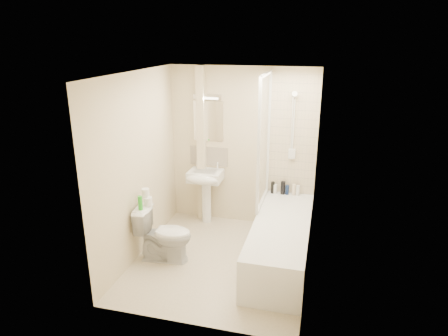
# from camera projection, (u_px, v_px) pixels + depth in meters

# --- Properties ---
(floor) EXTENTS (2.50, 2.50, 0.00)m
(floor) POSITION_uv_depth(u_px,v_px,m) (221.00, 260.00, 5.22)
(floor) COLOR beige
(floor) RESTS_ON ground
(wall_back) EXTENTS (2.20, 0.02, 2.40)m
(wall_back) POSITION_uv_depth(u_px,v_px,m) (242.00, 148.00, 5.99)
(wall_back) COLOR beige
(wall_back) RESTS_ON ground
(wall_left) EXTENTS (0.02, 2.50, 2.40)m
(wall_left) POSITION_uv_depth(u_px,v_px,m) (138.00, 167.00, 5.11)
(wall_left) COLOR beige
(wall_left) RESTS_ON ground
(wall_right) EXTENTS (0.02, 2.50, 2.40)m
(wall_right) POSITION_uv_depth(u_px,v_px,m) (313.00, 182.00, 4.58)
(wall_right) COLOR beige
(wall_right) RESTS_ON ground
(ceiling) EXTENTS (2.20, 2.50, 0.02)m
(ceiling) POSITION_uv_depth(u_px,v_px,m) (220.00, 73.00, 4.47)
(ceiling) COLOR white
(ceiling) RESTS_ON wall_back
(tile_back) EXTENTS (0.70, 0.01, 1.75)m
(tile_back) POSITION_uv_depth(u_px,v_px,m) (293.00, 136.00, 5.73)
(tile_back) COLOR beige
(tile_back) RESTS_ON wall_back
(tile_right) EXTENTS (0.01, 2.10, 1.75)m
(tile_right) POSITION_uv_depth(u_px,v_px,m) (314.00, 158.00, 4.70)
(tile_right) COLOR beige
(tile_right) RESTS_ON wall_right
(pipe_boxing) EXTENTS (0.12, 0.12, 2.40)m
(pipe_boxing) POSITION_uv_depth(u_px,v_px,m) (202.00, 146.00, 6.09)
(pipe_boxing) COLOR beige
(pipe_boxing) RESTS_ON ground
(splashback) EXTENTS (0.60, 0.02, 0.30)m
(splashback) POSITION_uv_depth(u_px,v_px,m) (209.00, 156.00, 6.16)
(splashback) COLOR beige
(splashback) RESTS_ON wall_back
(mirror) EXTENTS (0.46, 0.01, 0.60)m
(mirror) POSITION_uv_depth(u_px,v_px,m) (208.00, 121.00, 5.99)
(mirror) COLOR white
(mirror) RESTS_ON wall_back
(strip_light) EXTENTS (0.42, 0.07, 0.07)m
(strip_light) POSITION_uv_depth(u_px,v_px,m) (208.00, 97.00, 5.85)
(strip_light) COLOR silver
(strip_light) RESTS_ON wall_back
(bathtub) EXTENTS (0.70, 2.10, 0.55)m
(bathtub) POSITION_uv_depth(u_px,v_px,m) (281.00, 241.00, 5.14)
(bathtub) COLOR white
(bathtub) RESTS_ON ground
(shower_screen) EXTENTS (0.04, 0.92, 1.80)m
(shower_screen) POSITION_uv_depth(u_px,v_px,m) (264.00, 140.00, 5.41)
(shower_screen) COLOR white
(shower_screen) RESTS_ON bathtub
(shower_fixture) EXTENTS (0.10, 0.16, 0.99)m
(shower_fixture) POSITION_uv_depth(u_px,v_px,m) (293.00, 129.00, 5.66)
(shower_fixture) COLOR white
(shower_fixture) RESTS_ON wall_back
(pedestal_sink) EXTENTS (0.50, 0.47, 0.97)m
(pedestal_sink) POSITION_uv_depth(u_px,v_px,m) (205.00, 182.00, 6.06)
(pedestal_sink) COLOR white
(pedestal_sink) RESTS_ON ground
(bottle_black_a) EXTENTS (0.06, 0.06, 0.17)m
(bottle_black_a) POSITION_uv_depth(u_px,v_px,m) (273.00, 188.00, 5.97)
(bottle_black_a) COLOR black
(bottle_black_a) RESTS_ON bathtub
(bottle_white_a) EXTENTS (0.06, 0.06, 0.14)m
(bottle_white_a) POSITION_uv_depth(u_px,v_px,m) (275.00, 189.00, 5.97)
(bottle_white_a) COLOR silver
(bottle_white_a) RESTS_ON bathtub
(bottle_black_b) EXTENTS (0.07, 0.07, 0.20)m
(bottle_black_b) POSITION_uv_depth(u_px,v_px,m) (283.00, 188.00, 5.93)
(bottle_black_b) COLOR black
(bottle_black_b) RESTS_ON bathtub
(bottle_blue) EXTENTS (0.05, 0.05, 0.14)m
(bottle_blue) POSITION_uv_depth(u_px,v_px,m) (287.00, 190.00, 5.92)
(bottle_blue) COLOR #12234F
(bottle_blue) RESTS_ON bathtub
(bottle_cream) EXTENTS (0.05, 0.05, 0.17)m
(bottle_cream) POSITION_uv_depth(u_px,v_px,m) (294.00, 190.00, 5.90)
(bottle_cream) COLOR beige
(bottle_cream) RESTS_ON bathtub
(bottle_white_b) EXTENTS (0.05, 0.05, 0.16)m
(bottle_white_b) POSITION_uv_depth(u_px,v_px,m) (298.00, 190.00, 5.89)
(bottle_white_b) COLOR white
(bottle_white_b) RESTS_ON bathtub
(toilet) EXTENTS (0.53, 0.78, 0.72)m
(toilet) POSITION_uv_depth(u_px,v_px,m) (164.00, 234.00, 5.15)
(toilet) COLOR white
(toilet) RESTS_ON ground
(toilet_roll_lower) EXTENTS (0.11, 0.11, 0.11)m
(toilet_roll_lower) POSITION_uv_depth(u_px,v_px,m) (148.00, 201.00, 5.12)
(toilet_roll_lower) COLOR white
(toilet_roll_lower) RESTS_ON toilet
(toilet_roll_upper) EXTENTS (0.10, 0.10, 0.11)m
(toilet_roll_upper) POSITION_uv_depth(u_px,v_px,m) (146.00, 193.00, 5.11)
(toilet_roll_upper) COLOR white
(toilet_roll_upper) RESTS_ON toilet_roll_lower
(green_bottle) EXTENTS (0.06, 0.06, 0.18)m
(green_bottle) POSITION_uv_depth(u_px,v_px,m) (140.00, 203.00, 4.98)
(green_bottle) COLOR green
(green_bottle) RESTS_ON toilet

